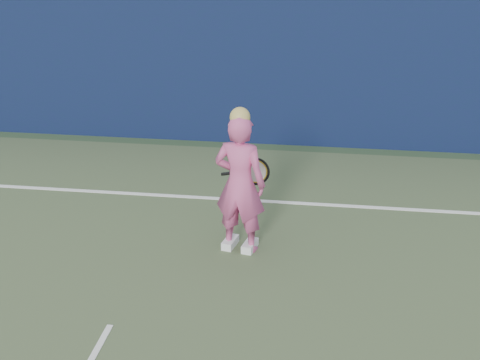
# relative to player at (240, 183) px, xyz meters

# --- Properties ---
(backstop_wall) EXTENTS (24.00, 0.40, 2.50)m
(backstop_wall) POSITION_rel_player_xyz_m (-0.99, 3.82, 0.44)
(backstop_wall) COLOR #0C1B37
(backstop_wall) RESTS_ON ground
(player) EXTENTS (0.65, 0.49, 1.68)m
(player) POSITION_rel_player_xyz_m (0.00, 0.00, 0.00)
(player) COLOR #CE508A
(player) RESTS_ON ground
(racket) EXTENTS (0.60, 0.22, 0.34)m
(racket) POSITION_rel_player_xyz_m (0.10, 0.41, -0.01)
(racket) COLOR black
(racket) RESTS_ON ground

